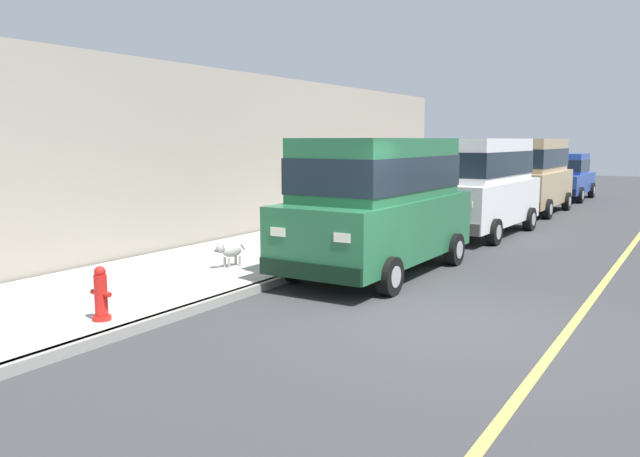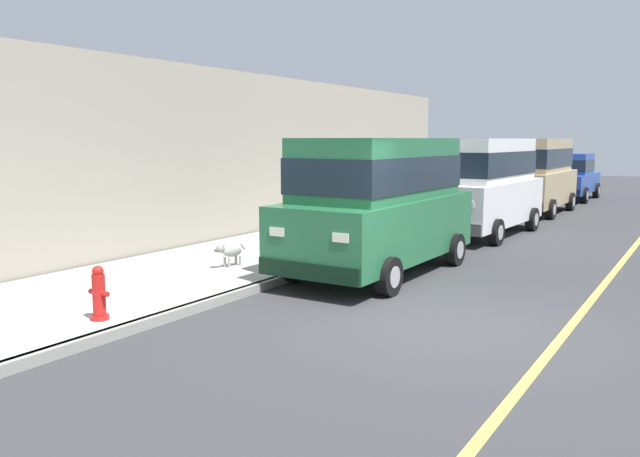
% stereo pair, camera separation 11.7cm
% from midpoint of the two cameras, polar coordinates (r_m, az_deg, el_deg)
% --- Properties ---
extents(ground_plane, '(80.00, 80.00, 0.00)m').
position_cam_midpoint_polar(ground_plane, '(9.08, 10.37, -8.13)').
color(ground_plane, '#38383A').
extents(curb, '(0.16, 64.00, 0.14)m').
position_cam_midpoint_polar(curb, '(10.59, -6.07, -5.33)').
color(curb, gray).
rests_on(curb, ground).
extents(sidewalk, '(3.60, 64.00, 0.14)m').
position_cam_midpoint_polar(sidewalk, '(11.74, -13.08, -4.17)').
color(sidewalk, '#B7B5AD').
rests_on(sidewalk, ground).
extents(lane_centre_line, '(0.12, 57.60, 0.01)m').
position_cam_midpoint_polar(lane_centre_line, '(8.66, 20.42, -9.27)').
color(lane_centre_line, '#E0D64C').
rests_on(lane_centre_line, ground).
extents(car_green_van, '(2.16, 4.91, 2.52)m').
position_cam_midpoint_polar(car_green_van, '(11.89, 5.00, 2.62)').
color(car_green_van, '#23663D').
rests_on(car_green_van, ground).
extents(car_white_van, '(2.27, 4.97, 2.52)m').
position_cam_midpoint_polar(car_white_van, '(17.27, 13.82, 4.08)').
color(car_white_van, white).
rests_on(car_white_van, ground).
extents(car_tan_van, '(2.17, 4.92, 2.52)m').
position_cam_midpoint_polar(car_tan_van, '(22.90, 18.12, 4.82)').
color(car_tan_van, tan).
rests_on(car_tan_van, ground).
extents(car_blue_sedan, '(2.05, 4.60, 1.92)m').
position_cam_midpoint_polar(car_blue_sedan, '(28.65, 20.88, 4.42)').
color(car_blue_sedan, '#28479E').
rests_on(car_blue_sedan, ground).
extents(dog_grey, '(0.27, 0.75, 0.49)m').
position_cam_midpoint_polar(dog_grey, '(11.99, -8.37, -2.05)').
color(dog_grey, '#999691').
rests_on(dog_grey, sidewalk).
extents(fire_hydrant, '(0.34, 0.24, 0.72)m').
position_cam_midpoint_polar(fire_hydrant, '(8.88, -19.35, -5.65)').
color(fire_hydrant, red).
rests_on(fire_hydrant, sidewalk).
extents(building_facade, '(0.50, 20.00, 4.14)m').
position_cam_midpoint_polar(building_facade, '(17.49, -4.28, 6.54)').
color(building_facade, '#9E9384').
rests_on(building_facade, ground).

